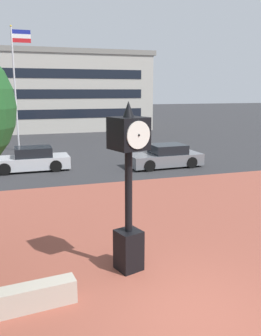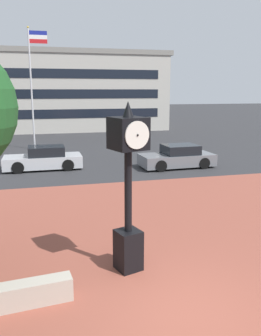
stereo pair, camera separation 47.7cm
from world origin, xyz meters
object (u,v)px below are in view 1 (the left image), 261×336
(flagpole_primary, at_px, (16,81))
(civic_building, at_px, (19,91))
(street_clock, at_px, (129,183))
(car_street_mid, at_px, (165,157))
(car_street_near, at_px, (31,160))

(flagpole_primary, distance_m, civic_building, 15.25)
(street_clock, xyz_separation_m, car_street_mid, (5.55, 10.81, -1.61))
(street_clock, distance_m, civic_building, 34.62)
(car_street_near, xyz_separation_m, car_street_mid, (7.40, -1.34, 0.00))
(street_clock, relative_size, car_street_near, 0.96)
(street_clock, xyz_separation_m, flagpole_primary, (-2.32, 19.27, 2.77))
(car_street_near, height_order, car_street_mid, same)
(street_clock, bearing_deg, car_street_near, 81.01)
(street_clock, height_order, civic_building, civic_building)
(car_street_near, relative_size, flagpole_primary, 0.49)
(car_street_mid, xyz_separation_m, civic_building, (-7.59, 23.68, 3.63))
(street_clock, bearing_deg, car_street_mid, 45.21)
(car_street_near, relative_size, car_street_mid, 1.00)
(car_street_near, height_order, flagpole_primary, flagpole_primary)
(flagpole_primary, bearing_deg, civic_building, 88.95)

